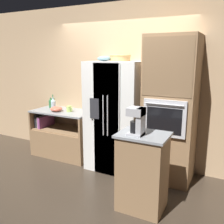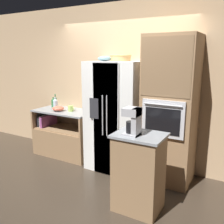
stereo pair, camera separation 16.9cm
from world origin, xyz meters
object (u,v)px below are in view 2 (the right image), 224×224
bottle_short (53,102)px  bottle_wide (55,104)px  mug (71,108)px  coffee_maker (133,120)px  refrigerator (116,116)px  mixing_bowl (58,108)px  wall_oven (170,111)px  fruit_bowl (105,59)px  wicker_basket (121,58)px  bottle_tall (55,102)px

bottle_short → bottle_wide: bearing=-37.1°
bottle_wide → mug: bottle_wide is taller
mug → coffee_maker: bearing=-30.5°
refrigerator → mixing_bowl: bearing=-176.8°
wall_oven → fruit_bowl: 1.35m
refrigerator → coffee_maker: bearing=-52.4°
refrigerator → wicker_basket: wicker_basket is taller
fruit_bowl → mixing_bowl: 1.37m
bottle_short → mug: (0.55, -0.13, -0.04)m
bottle_tall → mixing_bowl: 0.28m
wall_oven → bottle_short: (-2.44, 0.14, -0.12)m
bottle_short → mixing_bowl: bearing=-35.2°
wicker_basket → coffee_maker: (0.75, -1.10, -0.71)m
wall_oven → wicker_basket: wall_oven is taller
mixing_bowl → coffee_maker: bearing=-25.3°
mug → mixing_bowl: size_ratio=0.60×
bottle_tall → coffee_maker: 2.47m
bottle_tall → refrigerator: bearing=-4.0°
wicker_basket → bottle_tall: wicker_basket is taller
mixing_bowl → coffee_maker: (1.99, -0.94, 0.24)m
wicker_basket → bottle_tall: bearing=179.8°
refrigerator → bottle_wide: 1.36m
bottle_tall → bottle_wide: 0.10m
bottle_tall → mixing_bowl: bottle_tall is taller
wicker_basket → fruit_bowl: bearing=-153.6°
wall_oven → bottle_tall: (-2.33, 0.07, -0.10)m
refrigerator → coffee_maker: 1.30m
wicker_basket → mixing_bowl: size_ratio=1.54×
wicker_basket → bottle_short: (-1.56, 0.07, -0.90)m
wicker_basket → coffee_maker: bearing=-55.9°
wicker_basket → fruit_bowl: wicker_basket is taller
refrigerator → mixing_bowl: size_ratio=8.14×
bottle_short → mixing_bowl: (0.32, -0.23, -0.05)m
wicker_basket → bottle_wide: wicker_basket is taller
bottle_wide → mug: (0.37, 0.00, -0.06)m
fruit_bowl → bottle_short: size_ratio=1.11×
wicker_basket → coffee_maker: size_ratio=1.05×
mug → wall_oven: bearing=-0.1°
bottle_tall → bottle_short: 0.13m
bottle_short → mixing_bowl: size_ratio=0.91×
bottle_tall → bottle_wide: size_ratio=1.19×
refrigerator → wall_oven: (0.91, 0.03, 0.19)m
refrigerator → bottle_tall: (-1.42, 0.10, 0.10)m
bottle_tall → bottle_wide: bottle_tall is taller
fruit_bowl → mug: size_ratio=1.68×
bottle_tall → mug: bearing=-9.1°
refrigerator → bottle_short: bearing=174.0°
refrigerator → mug: bearing=178.3°
wall_oven → mug: bearing=179.9°
bottle_wide → coffee_maker: (2.13, -1.04, 0.17)m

